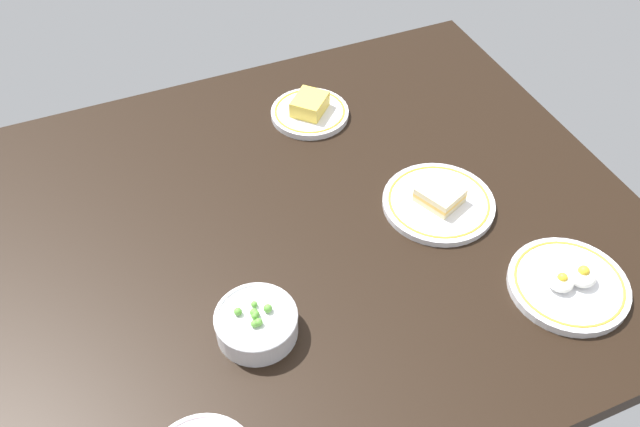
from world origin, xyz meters
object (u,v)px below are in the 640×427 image
Objects in this scene: plate_eggs at (569,284)px; bowl_peas at (257,323)px; plate_cheese at (310,111)px; plate_sandwich at (439,201)px.

bowl_peas is at bearing 166.66° from plate_eggs.
bowl_peas is 55.72cm from plate_eggs.
bowl_peas is at bearing -121.03° from plate_cheese.
plate_cheese is 67.91cm from plate_eggs.
plate_sandwich is 1.26× the size of plate_cheese.
plate_cheese reaches higher than plate_sandwich.
plate_cheese is (-12.66, 36.57, 0.29)cm from plate_sandwich.
bowl_peas reaches higher than plate_eggs.
plate_sandwich is at bearing 112.07° from plate_eggs.
bowl_peas is (-43.21, -14.23, 1.47)cm from plate_sandwich.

